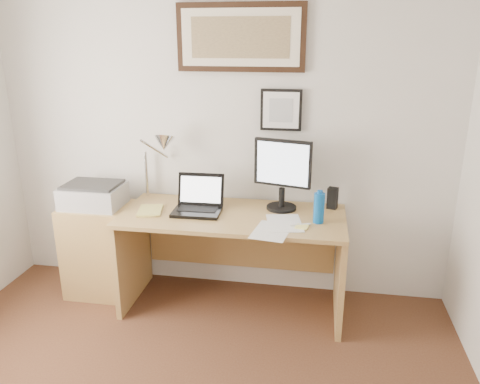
% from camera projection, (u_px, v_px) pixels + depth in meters
% --- Properties ---
extents(wall_back, '(3.50, 0.02, 2.50)m').
position_uv_depth(wall_back, '(222.00, 134.00, 3.55)').
color(wall_back, silver).
rests_on(wall_back, ground).
extents(side_cabinet, '(0.50, 0.40, 0.73)m').
position_uv_depth(side_cabinet, '(100.00, 249.00, 3.68)').
color(side_cabinet, '#A07B43').
rests_on(side_cabinet, floor).
extents(water_bottle, '(0.07, 0.07, 0.21)m').
position_uv_depth(water_bottle, '(319.00, 208.00, 3.16)').
color(water_bottle, '#0C54A5').
rests_on(water_bottle, desk).
extents(bottle_cap, '(0.04, 0.04, 0.02)m').
position_uv_depth(bottle_cap, '(320.00, 192.00, 3.12)').
color(bottle_cap, '#0C54A5').
rests_on(bottle_cap, water_bottle).
extents(speaker, '(0.09, 0.08, 0.16)m').
position_uv_depth(speaker, '(333.00, 198.00, 3.43)').
color(speaker, black).
rests_on(speaker, desk).
extents(paper_sheet_a, '(0.27, 0.35, 0.00)m').
position_uv_depth(paper_sheet_a, '(272.00, 231.00, 3.05)').
color(paper_sheet_a, silver).
rests_on(paper_sheet_a, desk).
extents(paper_sheet_b, '(0.29, 0.36, 0.00)m').
position_uv_depth(paper_sheet_b, '(284.00, 223.00, 3.17)').
color(paper_sheet_b, silver).
rests_on(paper_sheet_b, desk).
extents(sticky_pad, '(0.09, 0.09, 0.01)m').
position_uv_depth(sticky_pad, '(302.00, 227.00, 3.10)').
color(sticky_pad, '#FFF678').
rests_on(sticky_pad, desk).
extents(marker_pen, '(0.14, 0.06, 0.02)m').
position_uv_depth(marker_pen, '(300.00, 225.00, 3.13)').
color(marker_pen, silver).
rests_on(marker_pen, desk).
extents(book, '(0.21, 0.26, 0.02)m').
position_uv_depth(book, '(139.00, 211.00, 3.38)').
color(book, '#CBBF5F').
rests_on(book, desk).
extents(desk, '(1.60, 0.70, 0.75)m').
position_uv_depth(desk, '(235.00, 239.00, 3.49)').
color(desk, '#A07B43').
rests_on(desk, floor).
extents(laptop, '(0.35, 0.30, 0.26)m').
position_uv_depth(laptop, '(198.00, 204.00, 3.38)').
color(laptop, black).
rests_on(laptop, desk).
extents(lcd_monitor, '(0.42, 0.22, 0.52)m').
position_uv_depth(lcd_monitor, '(282.00, 171.00, 3.35)').
color(lcd_monitor, black).
rests_on(lcd_monitor, desk).
extents(printer, '(0.44, 0.34, 0.18)m').
position_uv_depth(printer, '(93.00, 195.00, 3.54)').
color(printer, '#A8A8AA').
rests_on(printer, side_cabinet).
extents(desk_lamp, '(0.29, 0.27, 0.53)m').
position_uv_depth(desk_lamp, '(162.00, 146.00, 3.46)').
color(desk_lamp, silver).
rests_on(desk_lamp, desk).
extents(picture_large, '(0.92, 0.04, 0.47)m').
position_uv_depth(picture_large, '(240.00, 38.00, 3.28)').
color(picture_large, black).
rests_on(picture_large, wall_back).
extents(picture_small, '(0.30, 0.03, 0.30)m').
position_uv_depth(picture_small, '(281.00, 110.00, 3.39)').
color(picture_small, black).
rests_on(picture_small, wall_back).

